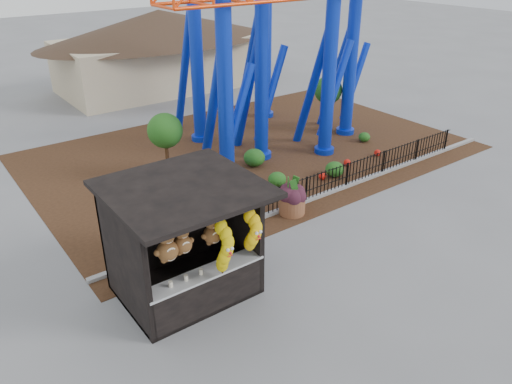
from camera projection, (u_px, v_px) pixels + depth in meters
ground at (302, 271)px, 13.85m from camera, size 120.00×120.00×0.00m
mulch_bed at (250, 151)px, 21.71m from camera, size 18.00×12.00×0.02m
curb at (331, 192)px, 18.10m from camera, size 18.00×0.18×0.12m
prize_booth at (188, 245)px, 12.21m from camera, size 3.50×3.40×3.12m
picket_fence at (349, 175)px, 18.38m from camera, size 12.20×0.06×1.00m
terracotta_planter at (292, 205)px, 16.66m from camera, size 1.10×1.10×0.60m
planter_foliage at (293, 189)px, 16.38m from camera, size 0.70×0.70×0.64m
potted_plant at (295, 201)px, 16.69m from camera, size 0.91×0.84×0.82m
landscaping at (296, 161)px, 20.03m from camera, size 8.38×3.47×0.70m
pavilion at (160, 36)px, 30.02m from camera, size 15.00×15.00×4.80m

